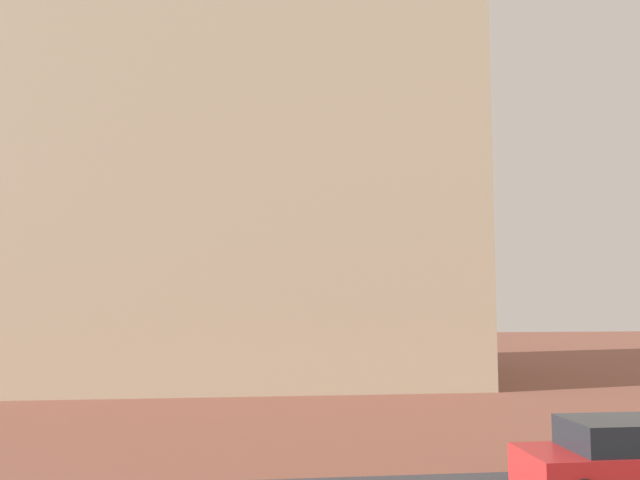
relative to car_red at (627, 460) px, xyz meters
The scene contains 2 objects.
landmark_building 24.44m from the car_red, 112.86° to the left, with size 23.39×13.39×36.32m.
car_red is the anchor object (origin of this frame).
Camera 1 is at (-1.66, -2.16, 3.90)m, focal length 35.84 mm.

